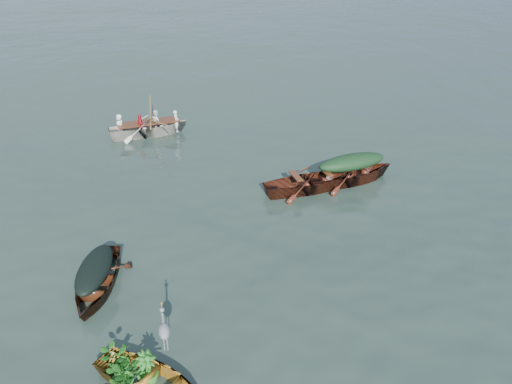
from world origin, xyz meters
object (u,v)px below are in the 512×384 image
green_tarp_boat (350,182)px  heron (165,337)px  rowed_boat (150,135)px  open_wooden_boat (310,190)px  dark_covered_boat (98,289)px

green_tarp_boat → heron: 9.29m
green_tarp_boat → rowed_boat: bearing=39.1°
open_wooden_boat → rowed_boat: rowed_boat is taller
open_wooden_boat → heron: size_ratio=4.66×
rowed_boat → heron: (0.13, -12.29, 0.87)m
open_wooden_boat → heron: bearing=135.8°
heron → green_tarp_boat: bearing=-2.1°
dark_covered_boat → open_wooden_boat: size_ratio=0.81×
green_tarp_boat → open_wooden_boat: size_ratio=1.02×
green_tarp_boat → dark_covered_boat: bearing=106.4°
open_wooden_boat → green_tarp_boat: bearing=-87.0°
dark_covered_boat → green_tarp_boat: (7.85, 3.95, 0.00)m
dark_covered_boat → open_wooden_boat: 7.37m
dark_covered_boat → green_tarp_boat: green_tarp_boat is taller
open_wooden_boat → rowed_boat: (-4.99, 5.81, 0.00)m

